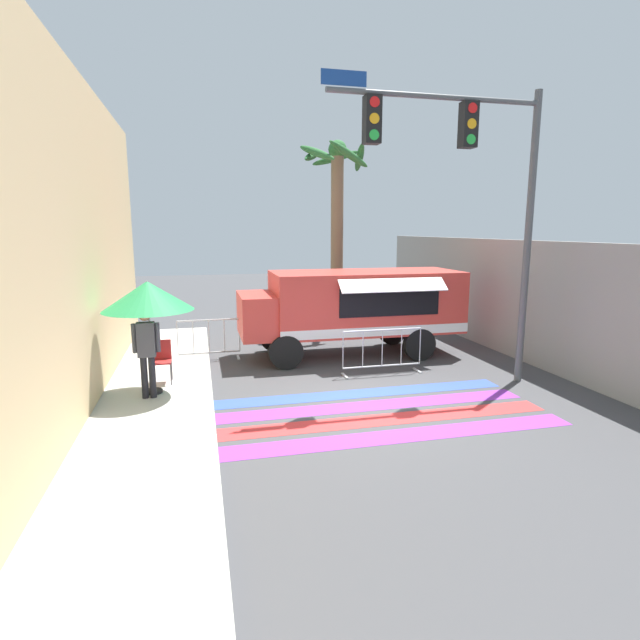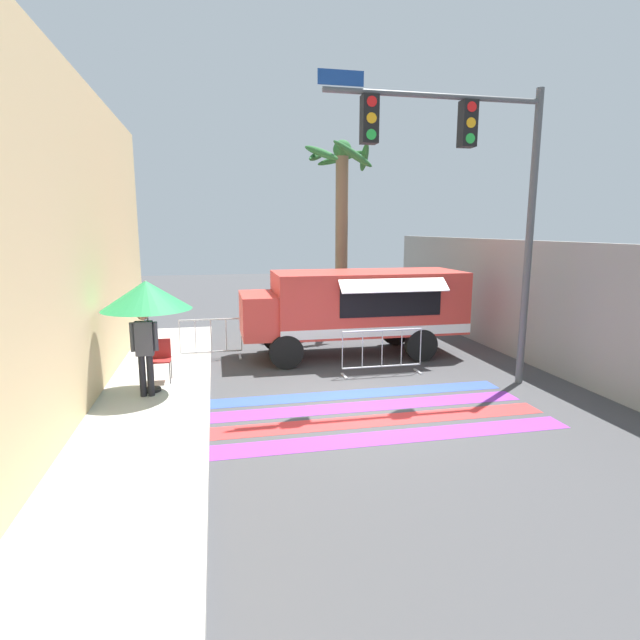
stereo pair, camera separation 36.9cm
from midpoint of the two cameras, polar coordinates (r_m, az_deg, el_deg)
The scene contains 13 objects.
ground_plane at distance 10.27m, azimuth 4.57°, elevation -9.45°, with size 60.00×60.00×0.00m, color #424244.
sidewalk_left at distance 10.02m, azimuth -25.97°, elevation -10.51°, with size 4.40×16.00×0.17m.
building_left_facade at distance 9.46m, azimuth -28.13°, elevation 7.37°, with size 0.25×16.00×6.36m.
concrete_wall_right at distance 14.79m, azimuth 20.15°, elevation 2.42°, with size 0.20×16.00×3.19m.
crosswalk_painted at distance 9.80m, azimuth 5.56°, elevation -10.45°, with size 6.40×2.84×0.01m.
food_truck at distance 13.70m, azimuth 2.60°, elevation 1.78°, with size 6.02×2.57×2.33m.
traffic_signal_pole at distance 11.22m, azimuth 15.77°, elevation 16.03°, with size 4.80×0.29×6.44m.
patio_umbrella at distance 10.51m, azimuth -20.05°, elevation 2.56°, with size 1.78×1.78×2.30m.
folding_chair at distance 11.48m, azimuth -18.55°, elevation -4.05°, with size 0.41×0.41×0.92m.
vendor_person at distance 10.39m, azimuth -20.18°, elevation -2.94°, with size 0.53×0.24×1.79m.
barricade_front at distance 12.14m, azimuth 6.26°, elevation -3.64°, with size 2.00×0.44×1.11m.
barricade_side at distance 13.73m, azimuth -13.32°, elevation -2.27°, with size 1.65×0.44×1.11m.
palm_tree at distance 16.94m, azimuth 1.21°, elevation 12.55°, with size 2.26×2.44×6.32m.
Camera 1 is at (-3.24, -9.13, 3.48)m, focal length 28.00 mm.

